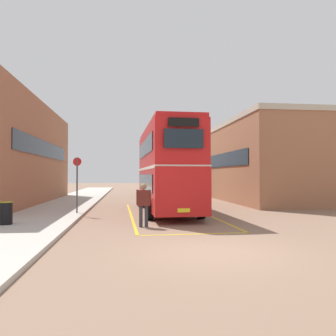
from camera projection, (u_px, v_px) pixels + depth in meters
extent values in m
plane|color=#846651|center=(160.00, 205.00, 23.42)|extent=(135.60, 135.60, 0.00)
cube|color=#B2ADA3|center=(70.00, 202.00, 25.01)|extent=(4.00, 57.60, 0.14)
cube|color=#232D38|center=(46.00, 149.00, 23.92)|extent=(0.06, 14.11, 1.10)
cube|color=#9E6647|center=(267.00, 164.00, 27.52)|extent=(7.16, 14.44, 6.03)
cube|color=#19232D|center=(224.00, 160.00, 27.09)|extent=(0.06, 10.97, 1.10)
cube|color=#BCB29E|center=(267.00, 125.00, 27.59)|extent=(7.28, 14.56, 0.36)
cylinder|color=black|center=(141.00, 199.00, 21.94)|extent=(0.31, 1.01, 1.00)
cylinder|color=black|center=(178.00, 199.00, 22.31)|extent=(0.31, 1.01, 1.00)
cylinder|color=black|center=(150.00, 209.00, 15.61)|extent=(0.31, 1.01, 1.00)
cylinder|color=black|center=(201.00, 208.00, 15.97)|extent=(0.31, 1.01, 1.00)
cube|color=red|center=(166.00, 187.00, 18.98)|extent=(2.64, 10.39, 2.10)
cube|color=red|center=(166.00, 150.00, 19.02)|extent=(2.64, 10.18, 2.10)
cube|color=red|center=(166.00, 130.00, 19.05)|extent=(2.54, 10.08, 0.20)
cube|color=silver|center=(166.00, 169.00, 19.00)|extent=(2.67, 10.29, 0.14)
cube|color=#19232D|center=(145.00, 182.00, 18.81)|extent=(0.25, 8.47, 0.84)
cube|color=#19232D|center=(145.00, 148.00, 18.85)|extent=(0.25, 8.47, 0.84)
cube|color=#19232D|center=(187.00, 182.00, 19.16)|extent=(0.25, 8.47, 0.84)
cube|color=#19232D|center=(187.00, 149.00, 19.20)|extent=(0.25, 8.47, 0.84)
cube|color=#19232D|center=(184.00, 138.00, 13.90)|extent=(1.66, 0.08, 0.80)
cube|color=black|center=(184.00, 122.00, 13.91)|extent=(1.31, 0.07, 0.36)
cube|color=#19232D|center=(156.00, 179.00, 24.11)|extent=(1.90, 0.09, 1.00)
cube|color=yellow|center=(184.00, 210.00, 13.83)|extent=(0.52, 0.04, 0.16)
cylinder|color=black|center=(158.00, 189.00, 40.44)|extent=(0.37, 0.94, 0.92)
cylinder|color=black|center=(179.00, 189.00, 40.45)|extent=(0.37, 0.94, 0.92)
cylinder|color=black|center=(157.00, 191.00, 34.94)|extent=(0.37, 0.94, 0.92)
cylinder|color=black|center=(181.00, 191.00, 34.94)|extent=(0.37, 0.94, 0.92)
cube|color=navy|center=(169.00, 180.00, 37.72)|extent=(3.52, 9.41, 2.60)
cube|color=silver|center=(169.00, 167.00, 37.75)|extent=(3.33, 9.03, 0.12)
cube|color=#19232D|center=(158.00, 176.00, 37.72)|extent=(0.92, 7.30, 0.96)
cube|color=#19232D|center=(180.00, 176.00, 37.73)|extent=(0.92, 7.30, 0.96)
cube|color=#19232D|center=(169.00, 177.00, 42.33)|extent=(1.94, 0.27, 1.10)
cylinder|color=#2D2D38|center=(146.00, 217.00, 13.44)|extent=(0.14, 0.14, 0.85)
cylinder|color=#2D2D38|center=(141.00, 217.00, 13.44)|extent=(0.14, 0.14, 0.85)
cube|color=#591E19|center=(144.00, 198.00, 13.45)|extent=(0.51, 0.27, 0.63)
cylinder|color=#591E19|center=(150.00, 197.00, 13.46)|extent=(0.09, 0.09, 0.60)
cylinder|color=#591E19|center=(137.00, 197.00, 13.45)|extent=(0.09, 0.09, 0.60)
sphere|color=#8C6647|center=(144.00, 187.00, 13.44)|extent=(0.23, 0.23, 0.23)
cylinder|color=black|center=(6.00, 213.00, 13.21)|extent=(0.47, 0.47, 0.86)
cylinder|color=olive|center=(6.00, 202.00, 13.22)|extent=(0.50, 0.50, 0.04)
cylinder|color=#4C4C51|center=(77.00, 185.00, 17.35)|extent=(0.08, 0.08, 2.82)
cylinder|color=red|center=(77.00, 162.00, 17.38)|extent=(0.44, 0.10, 0.44)
cube|color=gold|center=(131.00, 215.00, 17.63)|extent=(0.44, 12.33, 0.01)
cube|color=gold|center=(204.00, 213.00, 18.21)|extent=(0.44, 12.33, 0.01)
cube|color=gold|center=(194.00, 234.00, 11.82)|extent=(4.10, 0.22, 0.01)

